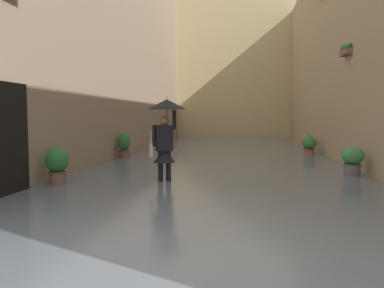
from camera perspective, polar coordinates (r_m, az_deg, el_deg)
The scene contains 11 objects.
ground_plane at distance 14.59m, azimuth 5.04°, elevation -2.00°, with size 60.00×60.00×0.00m, color slate.
flood_water at distance 14.58m, azimuth 5.05°, elevation -1.80°, with size 8.27×28.21×0.10m, color slate.
building_facade_left at distance 15.26m, azimuth 23.35°, elevation 13.60°, with size 2.04×26.21×8.31m.
building_facade_right at distance 15.90m, azimuth -12.69°, elevation 18.38°, with size 2.04×26.21×10.99m.
building_facade_far at distance 26.92m, azimuth 6.26°, elevation 14.21°, with size 11.07×1.80×12.54m, color tan.
person_wading at distance 8.63m, azimuth -4.03°, elevation 2.66°, with size 0.89×0.89×2.02m.
potted_plant_near_left at distance 15.50m, azimuth 17.19°, elevation -0.17°, with size 0.55×0.55×0.78m.
potted_plant_near_right at distance 13.43m, azimuth -10.16°, elevation -0.24°, with size 0.44×0.44×1.00m.
potted_plant_far_left at distance 10.19m, azimuth 22.94°, elevation -2.29°, with size 0.55×0.55×0.82m.
potted_plant_far_right at distance 8.78m, azimuth -19.57°, elevation -2.94°, with size 0.51×0.51×0.90m.
potted_plant_mid_left at distance 16.57m, azimuth 16.98°, elevation 0.06°, with size 0.36×0.36×0.84m.
Camera 1 is at (-0.61, 3.39, 1.56)m, focal length 35.56 mm.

